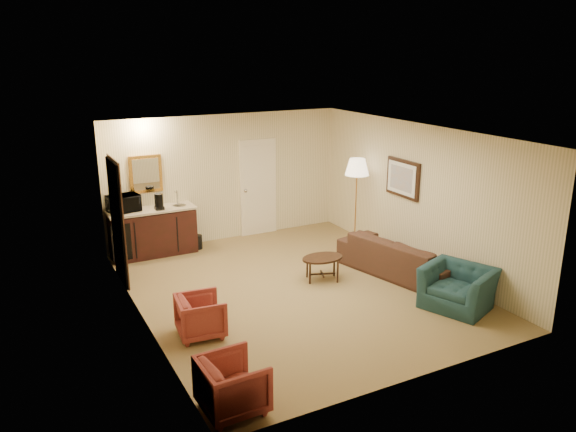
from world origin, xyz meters
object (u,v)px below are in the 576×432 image
wetbar_cabinet (153,232)px  teal_armchair (458,281)px  microwave (123,202)px  coffee_maker (159,202)px  coffee_table (322,268)px  rose_chair_far (233,382)px  waste_bin (197,242)px  rose_chair_near (201,314)px  sofa (401,251)px  floor_lamp (356,202)px

wetbar_cabinet → teal_armchair: bearing=-51.5°
wetbar_cabinet → microwave: (-0.50, 0.06, 0.65)m
teal_armchair → coffee_maker: bearing=-163.7°
coffee_table → microwave: bearing=136.0°
rose_chair_far → waste_bin: bearing=-16.4°
rose_chair_near → waste_bin: 3.60m
teal_armchair → coffee_table: 2.29m
wetbar_cabinet → rose_chair_near: (-0.25, -3.50, -0.14)m
coffee_table → microwave: (-2.75, 2.65, 0.90)m
waste_bin → coffee_maker: bearing=-176.6°
sofa → floor_lamp: bearing=-19.6°
wetbar_cabinet → coffee_table: 3.44m
sofa → floor_lamp: (0.18, 1.69, 0.45)m
teal_armchair → floor_lamp: 3.19m
rose_chair_far → coffee_table: (2.75, 2.69, -0.13)m
waste_bin → microwave: (-1.34, 0.13, 0.98)m
floor_lamp → waste_bin: floor_lamp is taller
sofa → waste_bin: 4.05m
wetbar_cabinet → floor_lamp: floor_lamp is taller
teal_armchair → floor_lamp: floor_lamp is taller
microwave → coffee_maker: 0.65m
rose_chair_near → coffee_table: (2.50, 0.90, -0.11)m
wetbar_cabinet → teal_armchair: (3.55, -4.47, -0.02)m
waste_bin → microwave: microwave is taller
wetbar_cabinet → coffee_table: (2.25, -2.60, -0.25)m
teal_armchair → waste_bin: 5.18m
rose_chair_near → coffee_maker: bearing=0.0°
microwave → sofa: bearing=-45.7°
sofa → coffee_table: 1.43m
coffee_table → floor_lamp: bearing=39.8°
rose_chair_far → teal_armchair: bearing=-80.6°
waste_bin → microwave: bearing=174.5°
coffee_maker → floor_lamp: bearing=-25.2°
wetbar_cabinet → coffee_table: wetbar_cabinet is taller
coffee_table → teal_armchair: bearing=-55.2°
sofa → coffee_table: (-1.35, 0.42, -0.23)m
teal_armchair → rose_chair_near: size_ratio=1.55×
sofa → coffee_table: sofa is taller
rose_chair_near → microwave: (-0.25, 3.56, 0.79)m
floor_lamp → sofa: bearing=-96.1°
rose_chair_far → coffee_maker: size_ratio=2.26×
rose_chair_near → rose_chair_far: bearing=178.4°
teal_armchair → coffee_maker: (-3.42, 4.36, 0.64)m
coffee_table → waste_bin: bearing=119.2°
rose_chair_near → rose_chair_far: 1.80m
coffee_table → floor_lamp: floor_lamp is taller
microwave → waste_bin: bearing=-14.3°
sofa → rose_chair_far: 4.69m
wetbar_cabinet → microwave: 0.82m
teal_armchair → microwave: bearing=-160.0°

